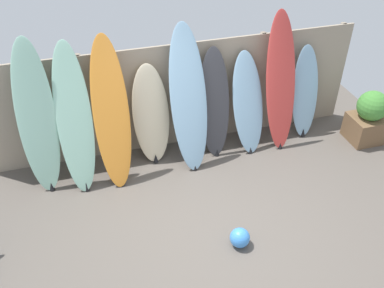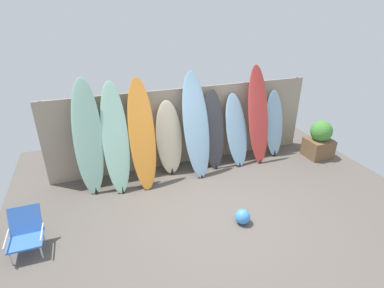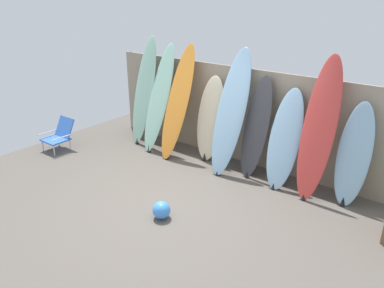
# 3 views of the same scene
# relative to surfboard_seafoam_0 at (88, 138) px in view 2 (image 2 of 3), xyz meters

# --- Properties ---
(ground) EXTENTS (7.68, 7.68, 0.00)m
(ground) POSITION_rel_surfboard_seafoam_0_xyz_m (2.14, -1.60, -1.11)
(ground) COLOR #5B544C
(fence_back) EXTENTS (6.08, 0.11, 1.80)m
(fence_back) POSITION_rel_surfboard_seafoam_0_xyz_m (2.14, 0.41, -0.21)
(fence_back) COLOR gray
(fence_back) RESTS_ON ground
(surfboard_seafoam_0) EXTENTS (0.62, 0.71, 2.24)m
(surfboard_seafoam_0) POSITION_rel_surfboard_seafoam_0_xyz_m (0.00, 0.00, 0.00)
(surfboard_seafoam_0) COLOR #9ED6BC
(surfboard_seafoam_0) RESTS_ON ground
(surfboard_seafoam_1) EXTENTS (0.57, 0.86, 2.12)m
(surfboard_seafoam_1) POSITION_rel_surfboard_seafoam_0_xyz_m (0.50, -0.08, -0.06)
(surfboard_seafoam_1) COLOR #9ED6BC
(surfboard_seafoam_1) RESTS_ON ground
(surfboard_orange_2) EXTENTS (0.58, 0.87, 2.16)m
(surfboard_orange_2) POSITION_rel_surfboard_seafoam_0_xyz_m (1.03, -0.12, -0.04)
(surfboard_orange_2) COLOR orange
(surfboard_orange_2) RESTS_ON ground
(surfboard_cream_3) EXTENTS (0.58, 0.42, 1.62)m
(surfboard_cream_3) POSITION_rel_surfboard_seafoam_0_xyz_m (1.64, 0.11, -0.31)
(surfboard_cream_3) COLOR beige
(surfboard_cream_3) RESTS_ON ground
(surfboard_skyblue_4) EXTENTS (0.58, 0.86, 2.19)m
(surfboard_skyblue_4) POSITION_rel_surfboard_seafoam_0_xyz_m (2.20, -0.06, -0.02)
(surfboard_skyblue_4) COLOR #8CB7D6
(surfboard_skyblue_4) RESTS_ON ground
(surfboard_charcoal_5) EXTENTS (0.52, 0.54, 1.77)m
(surfboard_charcoal_5) POSITION_rel_surfboard_seafoam_0_xyz_m (2.66, 0.04, -0.24)
(surfboard_charcoal_5) COLOR #38383D
(surfboard_charcoal_5) RESTS_ON ground
(surfboard_skyblue_6) EXTENTS (0.56, 0.66, 1.63)m
(surfboard_skyblue_6) POSITION_rel_surfboard_seafoam_0_xyz_m (3.22, 0.00, -0.30)
(surfboard_skyblue_6) COLOR #8CB7D6
(surfboard_skyblue_6) RESTS_ON ground
(surfboard_red_7) EXTENTS (0.51, 0.66, 2.23)m
(surfboard_red_7) POSITION_rel_surfboard_seafoam_0_xyz_m (3.75, -0.00, -0.00)
(surfboard_red_7) COLOR #D13D38
(surfboard_red_7) RESTS_ON ground
(surfboard_skyblue_8) EXTENTS (0.50, 0.40, 1.60)m
(surfboard_skyblue_8) POSITION_rel_surfboard_seafoam_0_xyz_m (4.29, 0.09, -0.33)
(surfboard_skyblue_8) COLOR #8CB7D6
(surfboard_skyblue_8) RESTS_ON ground
(beach_chair) EXTENTS (0.50, 0.58, 0.63)m
(beach_chair) POSITION_rel_surfboard_seafoam_0_xyz_m (-1.07, -1.43, -0.79)
(beach_chair) COLOR silver
(beach_chair) RESTS_ON ground
(planter_box) EXTENTS (0.60, 0.54, 0.93)m
(planter_box) POSITION_rel_surfboard_seafoam_0_xyz_m (5.28, -0.43, -0.67)
(planter_box) COLOR brown
(planter_box) RESTS_ON ground
(beach_ball) EXTENTS (0.26, 0.26, 0.26)m
(beach_ball) POSITION_rel_surfboard_seafoam_0_xyz_m (2.33, -2.04, -0.98)
(beach_ball) COLOR #3F8CE5
(beach_ball) RESTS_ON ground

